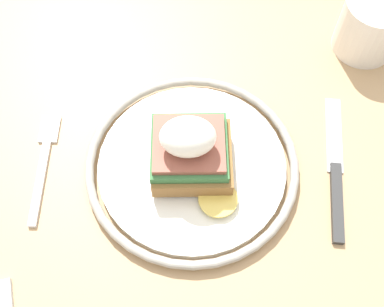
# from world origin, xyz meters

# --- Properties ---
(dining_table) EXTENTS (0.85, 0.70, 0.75)m
(dining_table) POSITION_xyz_m (0.00, 0.00, 0.61)
(dining_table) COLOR tan
(dining_table) RESTS_ON ground_plane
(plate) EXTENTS (0.24, 0.24, 0.02)m
(plate) POSITION_xyz_m (0.03, 0.02, 0.76)
(plate) COLOR silver
(plate) RESTS_ON dining_table
(sandwich) EXTENTS (0.09, 0.11, 0.08)m
(sandwich) POSITION_xyz_m (0.03, 0.02, 0.80)
(sandwich) COLOR olive
(sandwich) RESTS_ON plate
(fork) EXTENTS (0.02, 0.14, 0.00)m
(fork) POSITION_xyz_m (-0.14, 0.03, 0.76)
(fork) COLOR silver
(fork) RESTS_ON dining_table
(knife) EXTENTS (0.04, 0.19, 0.01)m
(knife) POSITION_xyz_m (0.19, 0.00, 0.76)
(knife) COLOR #2D2D2D
(knife) RESTS_ON dining_table
(cup) EXTENTS (0.08, 0.08, 0.07)m
(cup) POSITION_xyz_m (0.25, 0.20, 0.79)
(cup) COLOR white
(cup) RESTS_ON dining_table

